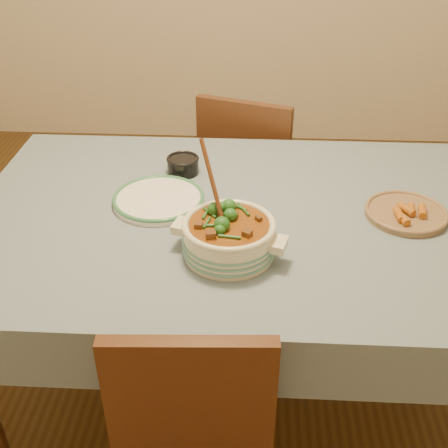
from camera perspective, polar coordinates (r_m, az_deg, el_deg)
name	(u,v)px	position (r m, az deg, el deg)	size (l,w,h in m)	color
floor	(240,383)	(2.20, 1.61, -15.83)	(4.50, 4.50, 0.00)	#462E14
dining_table	(243,238)	(1.76, 1.94, -1.39)	(1.68, 1.08, 0.76)	brown
stew_casserole	(229,235)	(1.49, 0.48, -1.08)	(0.32, 0.30, 0.30)	#EAE4C4
white_plate	(159,199)	(1.76, -6.66, 2.53)	(0.37, 0.37, 0.03)	white
condiment_bowl	(183,164)	(1.92, -4.19, 6.08)	(0.14, 0.14, 0.06)	black
fried_plate	(406,212)	(1.77, 18.02, 1.21)	(0.25, 0.25, 0.04)	#987954
chair_far	(250,174)	(2.50, 2.67, 5.10)	(0.51, 0.51, 0.86)	#512B19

